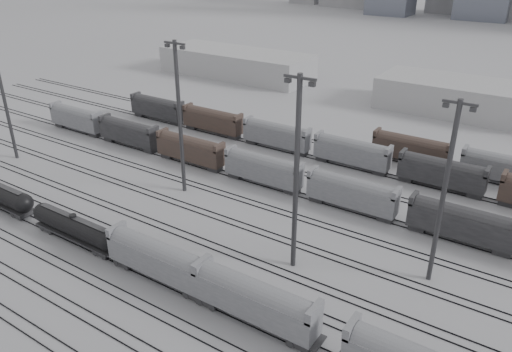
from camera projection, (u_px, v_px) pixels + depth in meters
The scene contains 13 objects.
ground at pixel (185, 298), 61.64m from camera, with size 900.00×900.00×0.00m, color #B1B1B6.
tracks at pixel (262, 234), 74.80m from camera, with size 220.00×71.50×0.16m.
tank_car_b at pixel (75, 227), 72.08m from camera, with size 17.41×2.90×4.30m.
hopper_car_a at pixel (158, 258), 63.44m from camera, with size 15.54×3.09×5.56m.
hopper_car_b at pixel (254, 299), 56.09m from camera, with size 15.84×3.15×5.66m.
light_mast_a at pixel (3, 95), 95.71m from camera, with size 3.96×0.63×24.76m.
light_mast_b at pixel (180, 116), 82.16m from camera, with size 4.18×0.67×26.11m.
light_mast_c at pixel (296, 172), 61.92m from camera, with size 4.21×0.67×26.33m.
light_mast_d at pixel (444, 191), 59.57m from camera, with size 3.88×0.62×24.24m.
bg_string_near at pixel (352, 194), 80.58m from camera, with size 151.00×3.00×5.60m.
bg_string_mid at pixel (442, 174), 87.66m from camera, with size 151.00×3.00×5.60m.
warehouse_left at pixel (236, 63), 161.47m from camera, with size 50.00×18.00×8.00m, color #ACACAF.
warehouse_mid at pixel (460, 97), 126.57m from camera, with size 40.00×18.00×8.00m, color #ACACAF.
Camera 1 is at (34.53, -36.25, 39.96)m, focal length 35.00 mm.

